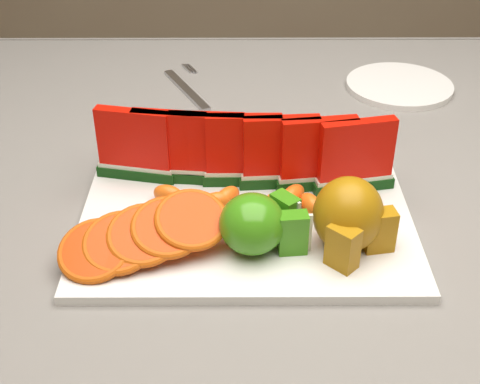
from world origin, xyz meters
name	(u,v)px	position (x,y,z in m)	size (l,w,h in m)	color
table	(262,236)	(0.00, 0.00, 0.65)	(1.40, 0.90, 0.75)	#48301C
tablecloth	(263,200)	(0.00, 0.00, 0.72)	(1.53, 1.03, 0.20)	gray
platter	(246,217)	(-0.03, -0.11, 0.76)	(0.40, 0.30, 0.01)	silver
apple_cluster	(259,224)	(-0.01, -0.17, 0.80)	(0.11, 0.10, 0.07)	#348813
pear_cluster	(350,217)	(0.09, -0.17, 0.81)	(0.11, 0.11, 0.09)	#AE610B
side_plate	(399,86)	(0.24, 0.28, 0.76)	(0.22, 0.22, 0.01)	silver
fork	(187,87)	(-0.12, 0.28, 0.76)	(0.09, 0.19, 0.00)	silver
watermelon_row	(244,152)	(-0.03, -0.04, 0.82)	(0.39, 0.07, 0.10)	#143D0F
orange_fan_front	(144,235)	(-0.14, -0.18, 0.80)	(0.21, 0.13, 0.06)	#F54800
orange_fan_back	(237,147)	(-0.04, 0.02, 0.79)	(0.28, 0.09, 0.04)	#F54800
tangerine_segments	(246,202)	(-0.03, -0.10, 0.78)	(0.22, 0.07, 0.03)	#CF3804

